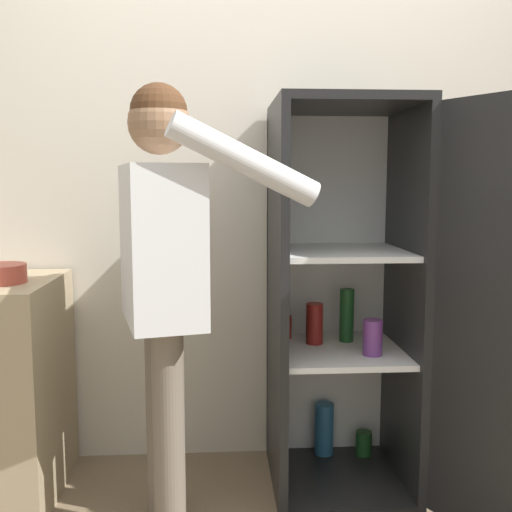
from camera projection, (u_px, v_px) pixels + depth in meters
name	position (u px, v px, depth m)	size (l,w,h in m)	color
wall_back	(265.00, 193.00, 2.84)	(7.00, 0.06, 2.55)	beige
refrigerator	(369.00, 304.00, 2.50)	(0.92, 1.12, 1.66)	black
person	(164.00, 256.00, 2.19)	(0.75, 0.60, 1.68)	#726656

